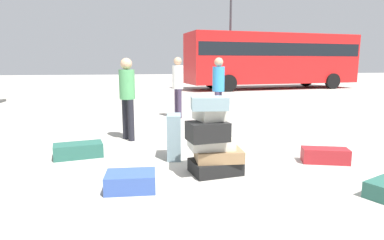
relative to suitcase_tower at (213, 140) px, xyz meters
The scene contains 11 objects.
ground_plane 0.51m from the suitcase_tower, 33.88° to the right, with size 80.00×80.00×0.00m, color #ADA89E.
suitcase_tower is the anchor object (origin of this frame).
suitcase_teal_behind_tower 2.30m from the suitcase_tower, 148.27° to the left, with size 0.75×0.38×0.23m, color #26594C.
suitcase_slate_upright_blue 0.93m from the suitcase_tower, 117.44° to the left, with size 0.21×0.41×0.71m, color gray.
suitcase_navy_foreground_near 1.24m from the suitcase_tower, 161.31° to the right, with size 0.59×0.42×0.21m, color #334F99.
suitcase_maroon_right_side 1.85m from the suitcase_tower, ahead, with size 0.68×0.28×0.23m, color maroon.
person_bearded_onlooker 4.77m from the suitcase_tower, 87.01° to the left, with size 0.30×0.33×1.66m.
person_tourist_with_camera 2.58m from the suitcase_tower, 116.34° to the left, with size 0.30×0.31×1.60m.
person_passerby_in_red 3.86m from the suitcase_tower, 73.29° to the left, with size 0.30×0.31×1.64m.
parked_bus 15.89m from the suitcase_tower, 62.48° to the left, with size 10.39×3.51×3.15m.
lamp_post 14.66m from the suitcase_tower, 71.47° to the left, with size 0.36×0.36×5.59m.
Camera 1 is at (-1.27, -4.07, 1.51)m, focal length 30.54 mm.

